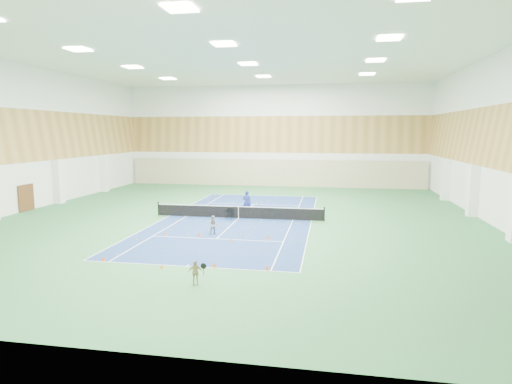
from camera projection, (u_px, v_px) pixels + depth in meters
ground at (239, 218)px, 32.33m from camera, size 40.00×40.00×0.00m
room_shell at (238, 139)px, 31.49m from camera, size 36.00×40.00×12.00m
wood_cladding at (238, 111)px, 31.21m from camera, size 36.00×40.00×8.00m
ceiling_light_grid at (238, 56)px, 30.67m from camera, size 21.40×25.40×0.06m
court_surface at (239, 218)px, 32.33m from camera, size 10.97×23.77×0.01m
tennis_balls_scatter at (239, 218)px, 32.32m from camera, size 10.57×22.77×0.07m
tennis_net at (238, 211)px, 32.25m from camera, size 12.80×0.10×1.10m
back_curtain at (273, 173)px, 51.37m from camera, size 35.40×0.16×3.20m
door_left_b at (26, 198)px, 35.23m from camera, size 0.08×1.80×2.20m
coach at (247, 202)px, 34.14m from camera, size 0.68×0.45×1.85m
child_court at (213, 225)px, 27.20m from camera, size 0.69×0.60×1.21m
child_apron at (195, 272)px, 18.26m from camera, size 0.67×0.47×1.06m
ball_cart at (230, 214)px, 31.78m from camera, size 0.52×0.52×0.86m
cone_svc_a at (165, 233)px, 27.05m from camera, size 0.20×0.20×0.22m
cone_svc_b at (199, 234)px, 26.73m from camera, size 0.23×0.23×0.25m
cone_svc_c at (231, 240)px, 25.46m from camera, size 0.18×0.18×0.20m
cone_svc_d at (268, 237)px, 26.05m from camera, size 0.23×0.23×0.25m
cone_base_a at (103, 259)px, 21.65m from camera, size 0.22×0.22×0.24m
cone_base_b at (162, 266)px, 20.47m from camera, size 0.17×0.17×0.19m
cone_base_c at (214, 265)px, 20.59m from camera, size 0.23×0.23×0.25m
cone_base_d at (267, 267)px, 20.29m from camera, size 0.20×0.20×0.22m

